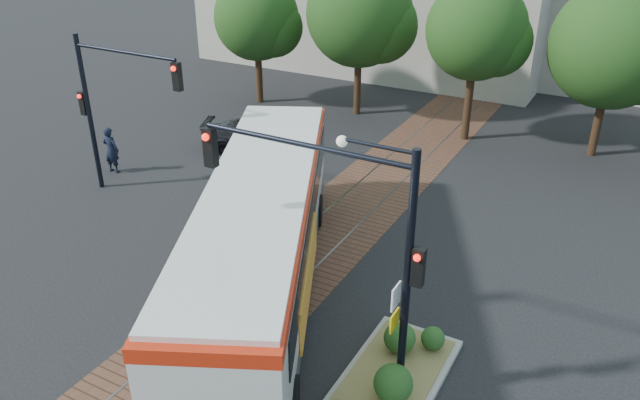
{
  "coord_description": "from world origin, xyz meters",
  "views": [
    {
      "loc": [
        8.77,
        -11.3,
        10.71
      ],
      "look_at": [
        0.15,
        4.38,
        1.6
      ],
      "focal_mm": 35.0,
      "sensor_mm": 36.0,
      "label": 1
    }
  ],
  "objects": [
    {
      "name": "trackbed",
      "position": [
        0.0,
        4.0,
        0.01
      ],
      "size": [
        3.6,
        40.0,
        0.02
      ],
      "color": "brown",
      "rests_on": "ground"
    },
    {
      "name": "traffic_island",
      "position": [
        4.82,
        -0.9,
        0.33
      ],
      "size": [
        2.2,
        5.2,
        1.13
      ],
      "color": "gray",
      "rests_on": "ground"
    },
    {
      "name": "warehouses",
      "position": [
        -0.53,
        28.75,
        3.81
      ],
      "size": [
        40.0,
        13.0,
        8.0
      ],
      "color": "#ADA899",
      "rests_on": "ground"
    },
    {
      "name": "officer",
      "position": [
        -10.13,
        5.3,
        0.97
      ],
      "size": [
        0.75,
        0.53,
        1.94
      ],
      "primitive_type": "imported",
      "rotation": [
        0.0,
        0.0,
        3.23
      ],
      "color": "black",
      "rests_on": "ground"
    },
    {
      "name": "city_bus",
      "position": [
        0.04,
        1.14,
        1.98
      ],
      "size": [
        8.23,
        13.21,
        3.56
      ],
      "rotation": [
        0.0,
        0.0,
        0.44
      ],
      "color": "#424244",
      "rests_on": "ground"
    },
    {
      "name": "tree_row",
      "position": [
        1.21,
        16.42,
        4.85
      ],
      "size": [
        26.4,
        5.6,
        7.67
      ],
      "color": "#382314",
      "rests_on": "ground"
    },
    {
      "name": "parked_car",
      "position": [
        -6.3,
        10.12,
        0.67
      ],
      "size": [
        4.96,
        3.51,
        1.33
      ],
      "primitive_type": "imported",
      "rotation": [
        0.0,
        0.0,
        1.97
      ],
      "color": "black",
      "rests_on": "ground"
    },
    {
      "name": "ground",
      "position": [
        0.0,
        0.0,
        0.0
      ],
      "size": [
        120.0,
        120.0,
        0.0
      ],
      "primitive_type": "plane",
      "color": "black",
      "rests_on": "ground"
    },
    {
      "name": "signal_pole_left",
      "position": [
        -8.37,
        4.0,
        3.86
      ],
      "size": [
        4.99,
        0.34,
        6.0
      ],
      "color": "black",
      "rests_on": "ground"
    },
    {
      "name": "signal_pole_main",
      "position": [
        3.86,
        -0.81,
        4.16
      ],
      "size": [
        5.49,
        0.46,
        6.0
      ],
      "color": "black",
      "rests_on": "ground"
    }
  ]
}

